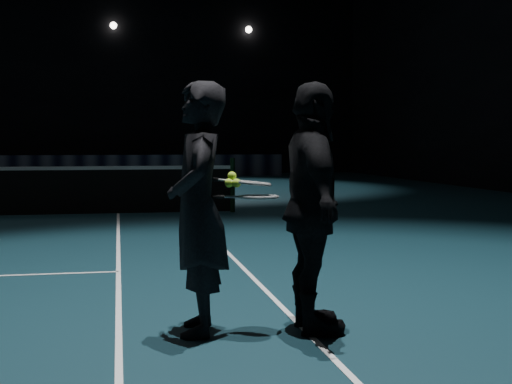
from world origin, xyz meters
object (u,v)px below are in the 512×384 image
(player_a, at_px, (198,208))
(racket_upper, at_px, (252,183))
(racket_lower, at_px, (259,197))
(tennis_balls, at_px, (233,181))
(player_b, at_px, (313,208))

(player_a, distance_m, racket_upper, 0.44)
(player_a, relative_size, racket_lower, 2.74)
(player_a, distance_m, racket_lower, 0.46)
(racket_upper, bearing_deg, tennis_balls, -170.43)
(racket_lower, distance_m, racket_upper, 0.12)
(player_b, height_order, racket_upper, player_b)
(racket_lower, bearing_deg, tennis_balls, 178.53)
(player_b, xyz_separation_m, racket_lower, (-0.40, 0.06, 0.08))
(player_a, distance_m, tennis_balls, 0.32)
(player_b, bearing_deg, player_a, 85.00)
(player_a, xyz_separation_m, tennis_balls, (0.25, -0.03, 0.20))
(racket_upper, relative_size, tennis_balls, 5.67)
(racket_lower, xyz_separation_m, racket_upper, (-0.04, 0.05, 0.10))
(player_b, distance_m, racket_lower, 0.41)
(player_a, height_order, racket_upper, player_a)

